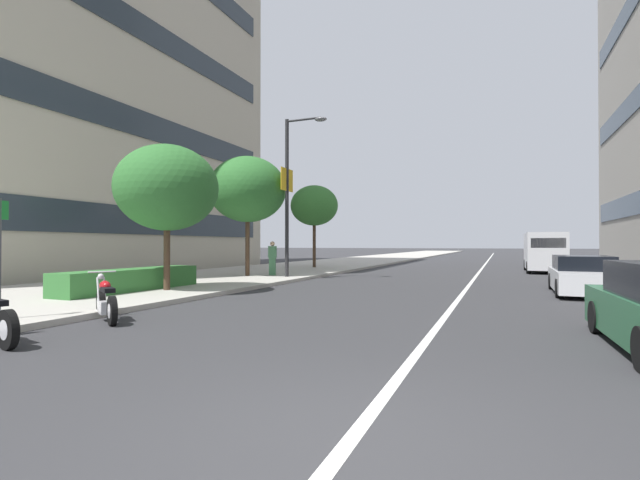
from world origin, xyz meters
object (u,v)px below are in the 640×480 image
delivery_van_ahead (544,251)px  street_tree_by_lamp_post (314,206)px  pedestrian_on_plaza (272,258)px  parking_sign_by_curb (0,246)px  street_tree_far_plaza (248,190)px  street_lamp_with_banners (293,181)px  motorcycle_nearest_camera (106,302)px  car_far_down_avenue (583,276)px  street_tree_near_plaza_corner (167,188)px

delivery_van_ahead → street_tree_by_lamp_post: bearing=100.4°
delivery_van_ahead → pedestrian_on_plaza: size_ratio=3.23×
parking_sign_by_curb → pedestrian_on_plaza: parking_sign_by_curb is taller
delivery_van_ahead → street_tree_by_lamp_post: size_ratio=0.98×
street_tree_far_plaza → street_lamp_with_banners: bearing=-85.6°
motorcycle_nearest_camera → delivery_van_ahead: delivery_van_ahead is taller
pedestrian_on_plaza → street_tree_far_plaza: bearing=111.6°
car_far_down_avenue → street_tree_near_plaza_corner: size_ratio=0.91×
motorcycle_nearest_camera → street_tree_by_lamp_post: 21.36m
motorcycle_nearest_camera → street_tree_by_lamp_post: size_ratio=0.32×
delivery_van_ahead → street_tree_near_plaza_corner: size_ratio=1.11×
motorcycle_nearest_camera → pedestrian_on_plaza: size_ratio=1.06×
motorcycle_nearest_camera → street_tree_by_lamp_post: street_tree_by_lamp_post is taller
street_lamp_with_banners → car_far_down_avenue: bearing=-98.5°
delivery_van_ahead → street_tree_by_lamp_post: 15.00m
parking_sign_by_curb → street_tree_near_plaza_corner: street_tree_near_plaza_corner is taller
street_tree_by_lamp_post → street_lamp_with_banners: bearing=-163.5°
street_tree_near_plaza_corner → street_tree_by_lamp_post: bearing=4.5°
motorcycle_nearest_camera → car_far_down_avenue: 14.85m
street_lamp_with_banners → street_tree_near_plaza_corner: 7.41m
car_far_down_avenue → street_lamp_with_banners: bearing=83.0°
motorcycle_nearest_camera → delivery_van_ahead: bearing=-82.2°
delivery_van_ahead → street_lamp_with_banners: size_ratio=0.73×
parking_sign_by_curb → street_lamp_with_banners: (13.27, -0.38, 3.14)m
car_far_down_avenue → street_tree_by_lamp_post: street_tree_by_lamp_post is taller
car_far_down_avenue → street_tree_near_plaza_corner: bearing=113.6°
street_tree_near_plaza_corner → pedestrian_on_plaza: street_tree_near_plaza_corner is taller
pedestrian_on_plaza → street_tree_near_plaza_corner: bearing=163.2°
street_tree_by_lamp_post → pedestrian_on_plaza: (-8.14, -1.15, -3.39)m
parking_sign_by_curb → street_lamp_with_banners: 13.65m
parking_sign_by_curb → street_tree_by_lamp_post: (22.03, 2.20, 2.73)m
pedestrian_on_plaza → street_lamp_with_banners: bearing=-130.6°
car_far_down_avenue → street_tree_by_lamp_post: size_ratio=0.81×
street_tree_far_plaza → street_tree_by_lamp_post: 8.95m
car_far_down_avenue → pedestrian_on_plaza: bearing=81.4°
motorcycle_nearest_camera → street_lamp_with_banners: bearing=-52.0°
street_tree_far_plaza → pedestrian_on_plaza: size_ratio=3.47×
car_far_down_avenue → street_tree_by_lamp_post: (10.54, 14.56, 3.78)m
car_far_down_avenue → parking_sign_by_curb: parking_sign_by_curb is taller
motorcycle_nearest_camera → street_tree_far_plaza: street_tree_far_plaza is taller
motorcycle_nearest_camera → parking_sign_by_curb: (-1.38, 1.48, 1.27)m
delivery_van_ahead → street_tree_near_plaza_corner: bearing=145.0°
parking_sign_by_curb → street_tree_by_lamp_post: street_tree_by_lamp_post is taller
street_tree_near_plaza_corner → street_tree_by_lamp_post: size_ratio=0.89×
car_far_down_avenue → parking_sign_by_curb: (-11.49, 12.36, 1.04)m
street_tree_by_lamp_post → pedestrian_on_plaza: 8.89m
street_tree_far_plaza → street_tree_by_lamp_post: size_ratio=1.06×
car_far_down_avenue → delivery_van_ahead: size_ratio=0.82×
parking_sign_by_curb → street_tree_near_plaza_corner: 6.47m
street_tree_near_plaza_corner → street_tree_far_plaza: bearing=8.8°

